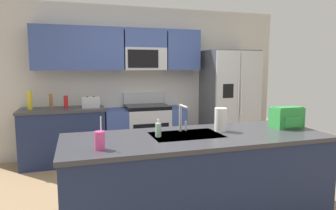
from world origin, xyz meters
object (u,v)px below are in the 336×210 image
(pepper_mill, at_px, (51,101))
(paper_towel_roll, at_px, (221,120))
(backpack, at_px, (287,117))
(toaster, at_px, (91,102))
(bottle_red, at_px, (66,102))
(sink_faucet, at_px, (182,115))
(range_oven, at_px, (145,131))
(refrigerator, at_px, (229,101))
(bottle_yellow, at_px, (30,100))
(drink_cup_pink, at_px, (100,140))
(soap_dispenser, at_px, (158,130))

(pepper_mill, distance_m, paper_towel_roll, 2.88)
(pepper_mill, distance_m, backpack, 3.44)
(toaster, relative_size, pepper_mill, 1.17)
(bottle_red, distance_m, sink_faucet, 2.48)
(range_oven, bearing_deg, refrigerator, -2.60)
(refrigerator, relative_size, sink_faucet, 6.56)
(refrigerator, height_order, bottle_yellow, refrigerator)
(bottle_red, bearing_deg, drink_cup_pink, -82.92)
(toaster, height_order, paper_towel_roll, paper_towel_roll)
(bottle_red, relative_size, sink_faucet, 0.72)
(refrigerator, distance_m, bottle_red, 2.87)
(refrigerator, bearing_deg, bottle_red, 178.20)
(pepper_mill, bearing_deg, range_oven, 0.10)
(bottle_red, bearing_deg, range_oven, -0.81)
(bottle_yellow, bearing_deg, soap_dispenser, -58.86)
(toaster, bearing_deg, backpack, -49.17)
(sink_faucet, height_order, backpack, sink_faucet)
(sink_faucet, bearing_deg, bottle_yellow, 127.76)
(sink_faucet, bearing_deg, soap_dispenser, -153.61)
(pepper_mill, relative_size, bottle_yellow, 0.84)
(bottle_yellow, height_order, sink_faucet, bottle_yellow)
(toaster, height_order, bottle_yellow, bottle_yellow)
(bottle_red, relative_size, soap_dispenser, 1.19)
(sink_faucet, xyz_separation_m, backpack, (1.16, -0.15, -0.05))
(paper_towel_roll, xyz_separation_m, backpack, (0.77, -0.05, -0.00))
(pepper_mill, distance_m, bottle_red, 0.22)
(range_oven, relative_size, bottle_red, 6.74)
(bottle_red, distance_m, drink_cup_pink, 2.63)
(pepper_mill, height_order, bottle_red, pepper_mill)
(soap_dispenser, bearing_deg, sink_faucet, 26.39)
(soap_dispenser, bearing_deg, drink_cup_pink, -153.39)
(bottle_yellow, distance_m, backpack, 3.71)
(soap_dispenser, distance_m, paper_towel_roll, 0.68)
(bottle_red, xyz_separation_m, paper_towel_roll, (1.56, -2.28, 0.02))
(drink_cup_pink, height_order, paper_towel_roll, drink_cup_pink)
(paper_towel_roll, relative_size, backpack, 0.75)
(pepper_mill, xyz_separation_m, soap_dispenser, (1.11, -2.31, -0.05))
(soap_dispenser, bearing_deg, paper_towel_roll, 4.17)
(pepper_mill, bearing_deg, sink_faucet, -57.15)
(pepper_mill, bearing_deg, backpack, -42.14)
(refrigerator, xyz_separation_m, drink_cup_pink, (-2.54, -2.52, 0.05))
(refrigerator, relative_size, bottle_red, 9.17)
(pepper_mill, relative_size, backpack, 0.75)
(sink_faucet, bearing_deg, pepper_mill, 122.85)
(refrigerator, height_order, bottle_red, refrigerator)
(refrigerator, bearing_deg, sink_faucet, -128.92)
(range_oven, height_order, refrigerator, refrigerator)
(backpack, bearing_deg, soap_dispenser, 179.80)
(bottle_yellow, distance_m, sink_faucet, 2.79)
(range_oven, relative_size, toaster, 4.86)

